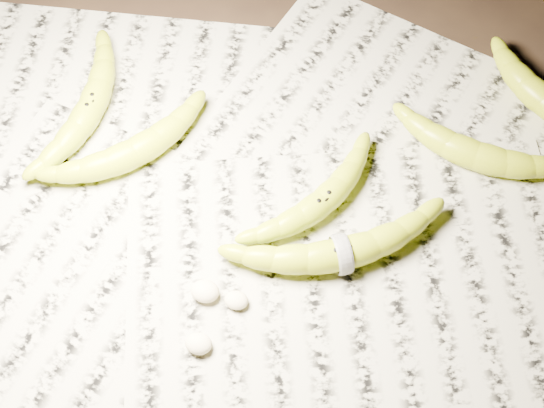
% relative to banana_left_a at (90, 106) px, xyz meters
% --- Properties ---
extents(ground, '(3.00, 3.00, 0.00)m').
position_rel_banana_left_a_xyz_m(ground, '(0.26, -0.10, -0.03)').
color(ground, black).
rests_on(ground, ground).
extents(newspaper_patch, '(0.90, 0.70, 0.01)m').
position_rel_banana_left_a_xyz_m(newspaper_patch, '(0.25, -0.09, -0.02)').
color(newspaper_patch, '#B1AF98').
rests_on(newspaper_patch, ground).
extents(banana_left_a, '(0.08, 0.23, 0.04)m').
position_rel_banana_left_a_xyz_m(banana_left_a, '(0.00, 0.00, 0.00)').
color(banana_left_a, '#B1C318').
rests_on(banana_left_a, newspaper_patch).
extents(banana_left_b, '(0.19, 0.20, 0.04)m').
position_rel_banana_left_a_xyz_m(banana_left_b, '(0.08, -0.06, 0.00)').
color(banana_left_b, '#B1C318').
rests_on(banana_left_b, newspaper_patch).
extents(banana_center, '(0.16, 0.20, 0.04)m').
position_rel_banana_left_a_xyz_m(banana_center, '(0.34, -0.07, -0.00)').
color(banana_center, '#B1C318').
rests_on(banana_center, newspaper_patch).
extents(banana_taped, '(0.25, 0.17, 0.04)m').
position_rel_banana_left_a_xyz_m(banana_taped, '(0.37, -0.14, 0.00)').
color(banana_taped, '#B1C318').
rests_on(banana_taped, newspaper_patch).
extents(banana_upper_a, '(0.22, 0.10, 0.04)m').
position_rel_banana_left_a_xyz_m(banana_upper_a, '(0.52, 0.04, 0.00)').
color(banana_upper_a, '#B1C318').
rests_on(banana_upper_a, newspaper_patch).
extents(measuring_tape, '(0.03, 0.05, 0.05)m').
position_rel_banana_left_a_xyz_m(measuring_tape, '(0.37, -0.14, 0.00)').
color(measuring_tape, white).
rests_on(measuring_tape, newspaper_patch).
extents(flesh_chunk_a, '(0.03, 0.03, 0.02)m').
position_rel_banana_left_a_xyz_m(flesh_chunk_a, '(0.22, -0.22, -0.01)').
color(flesh_chunk_a, beige).
rests_on(flesh_chunk_a, newspaper_patch).
extents(flesh_chunk_b, '(0.03, 0.03, 0.02)m').
position_rel_banana_left_a_xyz_m(flesh_chunk_b, '(0.23, -0.29, -0.01)').
color(flesh_chunk_b, beige).
rests_on(flesh_chunk_b, newspaper_patch).
extents(flesh_chunk_c, '(0.03, 0.02, 0.02)m').
position_rel_banana_left_a_xyz_m(flesh_chunk_c, '(0.26, -0.22, -0.01)').
color(flesh_chunk_c, beige).
rests_on(flesh_chunk_c, newspaper_patch).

